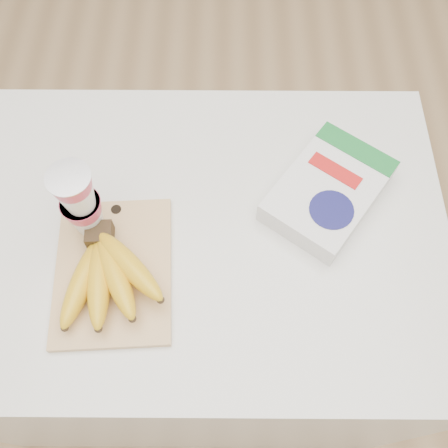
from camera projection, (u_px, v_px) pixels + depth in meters
name	position (u px, v px, depth m)	size (l,w,h in m)	color
table	(192.00, 294.00, 1.32)	(1.04, 0.70, 0.78)	silver
cutting_board	(114.00, 271.00, 0.92)	(0.21, 0.29, 0.01)	tan
bananas	(106.00, 274.00, 0.88)	(0.20, 0.21, 0.07)	#382816
yogurt_stack	(80.00, 201.00, 0.87)	(0.08, 0.08, 0.18)	white
cereal_box	(328.00, 191.00, 0.97)	(0.28, 0.30, 0.06)	silver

